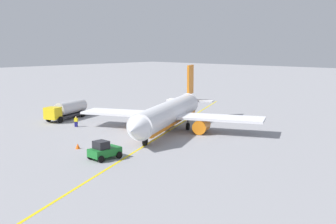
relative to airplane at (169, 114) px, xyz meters
name	(u,v)px	position (x,y,z in m)	size (l,w,h in m)	color
ground_plane	(168,131)	(0.46, 0.21, -2.61)	(400.00, 400.00, 0.00)	#939399
airplane	(169,114)	(0.00, 0.00, 0.00)	(29.08, 28.15, 9.57)	white
fuel_tanker	(67,109)	(4.51, -20.47, -0.88)	(10.58, 5.63, 3.15)	#2D2D33
pushback_tug	(104,151)	(17.17, 5.43, -1.60)	(3.66, 2.41, 2.20)	#196B28
refueling_worker	(76,122)	(7.82, -13.23, -1.78)	(0.58, 0.63, 1.71)	navy
safety_cone_nose	(78,146)	(16.33, -0.91, -2.27)	(0.61, 0.61, 0.68)	#F2590F
taxi_line_marking	(168,131)	(0.46, 0.21, -2.60)	(73.61, 0.30, 0.01)	yellow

